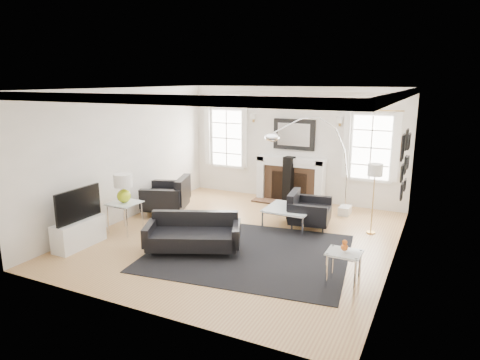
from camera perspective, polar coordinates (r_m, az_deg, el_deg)
The scene contains 25 objects.
floor at distance 8.31m, azimuth 0.21°, elevation -7.63°, with size 6.00×6.00×0.00m, color #AB7247.
back_wall at distance 10.66m, azimuth 7.25°, elevation 4.74°, with size 5.50×0.04×2.80m, color beige.
front_wall at distance 5.45m, azimuth -13.61°, elevation -3.80°, with size 5.50×0.04×2.80m, color beige.
left_wall at distance 9.42m, azimuth -15.06°, elevation 3.26°, with size 0.04×6.00×2.80m, color beige.
right_wall at distance 7.19m, azimuth 20.38°, elevation -0.13°, with size 0.04×6.00×2.80m, color beige.
ceiling at distance 7.76m, azimuth 0.23°, elevation 12.06°, with size 5.50×6.00×0.02m, color white.
crown_molding at distance 7.76m, azimuth 0.23°, elevation 11.62°, with size 5.50×6.00×0.12m, color white.
fireplace at distance 10.63m, azimuth 6.75°, elevation 0.01°, with size 1.70×0.69×1.11m.
mantel_mirror at distance 10.58m, azimuth 7.21°, elevation 6.04°, with size 1.05×0.07×0.75m.
window_left at distance 11.32m, azimuth -1.76°, elevation 5.64°, with size 1.24×0.15×1.62m.
window_right at distance 10.17m, azimuth 17.10°, elevation 4.18°, with size 1.24×0.15×1.62m.
gallery_wall at distance 8.44m, azimuth 21.15°, elevation 2.61°, with size 0.04×1.73×1.29m.
tv_unit at distance 8.29m, azimuth -20.68°, elevation -6.17°, with size 0.35×1.00×1.09m.
area_rug at distance 7.60m, azimuth 1.17°, elevation -9.62°, with size 3.37×2.81×0.01m, color black.
sofa at distance 7.64m, azimuth -6.22°, elevation -7.28°, with size 1.80×1.34×0.54m.
armchair_left at distance 9.76m, azimuth -9.47°, elevation -2.22°, with size 1.19×1.26×0.69m.
armchair_right at distance 8.87m, azimuth 8.95°, elevation -4.13°, with size 0.91×0.99×0.60m.
coffee_table at distance 8.82m, azimuth 6.61°, elevation -3.88°, with size 0.92×0.92×0.41m.
side_table_left at distance 8.72m, azimuth -15.13°, elevation -3.61°, with size 0.55×0.55×0.61m.
nesting_table at distance 6.47m, azimuth 13.67°, elevation -10.26°, with size 0.49×0.41×0.54m.
gourd_lamp at distance 8.61m, azimuth -15.30°, elevation -0.81°, with size 0.36×0.36×0.57m.
orange_vase at distance 6.39m, azimuth 13.77°, elevation -8.53°, with size 0.11×0.11×0.17m.
arc_floor_lamp at distance 9.25m, azimuth 9.42°, elevation 2.31°, with size 1.61×1.49×2.28m.
stick_floor_lamp at distance 8.58m, azimuth 17.56°, elevation 0.83°, with size 0.28×0.28×1.39m.
speaker_tower at distance 10.49m, azimuth 6.52°, elevation 0.01°, with size 0.23×0.23×1.15m, color black.
Camera 1 is at (3.36, -6.99, 2.97)m, focal length 32.00 mm.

